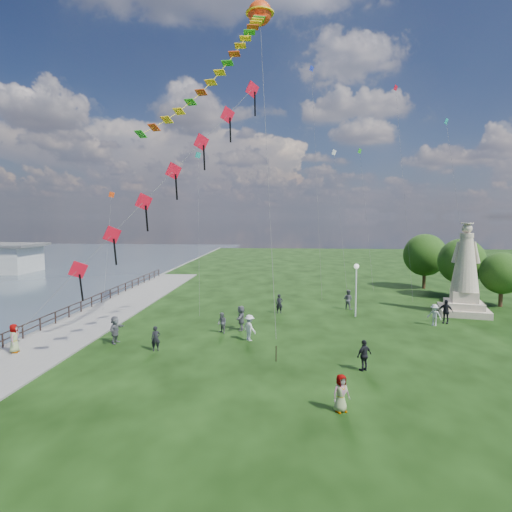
# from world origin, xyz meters

# --- Properties ---
(waterfront) EXTENTS (200.00, 200.00, 1.51)m
(waterfront) POSITION_xyz_m (-15.24, 8.99, -0.06)
(waterfront) COLOR #354150
(waterfront) RESTS_ON ground
(statue) EXTENTS (4.49, 4.49, 7.63)m
(statue) POSITION_xyz_m (15.86, 16.02, 2.88)
(statue) COLOR tan
(statue) RESTS_ON ground
(lamppost) EXTENTS (0.40, 0.40, 4.33)m
(lamppost) POSITION_xyz_m (6.67, 14.37, 3.12)
(lamppost) COLOR silver
(lamppost) RESTS_ON ground
(tree_row) EXTENTS (8.07, 13.78, 6.20)m
(tree_row) POSITION_xyz_m (18.10, 24.80, 3.61)
(tree_row) COLOR #382314
(tree_row) RESTS_ON ground
(person_0) EXTENTS (0.65, 0.54, 1.51)m
(person_0) POSITION_xyz_m (-6.84, 4.43, 0.75)
(person_0) COLOR black
(person_0) RESTS_ON ground
(person_1) EXTENTS (0.81, 0.81, 1.46)m
(person_1) POSITION_xyz_m (-3.42, 8.60, 0.73)
(person_1) COLOR #595960
(person_1) RESTS_ON ground
(person_2) EXTENTS (1.19, 1.20, 1.72)m
(person_2) POSITION_xyz_m (-1.35, 6.98, 0.86)
(person_2) COLOR silver
(person_2) RESTS_ON ground
(person_3) EXTENTS (1.08, 0.97, 1.67)m
(person_3) POSITION_xyz_m (5.18, 1.93, 0.83)
(person_3) COLOR black
(person_3) RESTS_ON ground
(person_4) EXTENTS (0.91, 0.78, 1.59)m
(person_4) POSITION_xyz_m (3.36, -3.00, 0.80)
(person_4) COLOR #595960
(person_4) RESTS_ON ground
(person_5) EXTENTS (0.85, 1.70, 1.78)m
(person_5) POSITION_xyz_m (-9.92, 5.78, 0.89)
(person_5) COLOR #595960
(person_5) RESTS_ON ground
(person_6) EXTENTS (0.63, 0.46, 1.62)m
(person_6) POSITION_xyz_m (0.45, 15.14, 0.81)
(person_6) COLOR black
(person_6) RESTS_ON ground
(person_7) EXTENTS (0.99, 0.91, 1.74)m
(person_7) POSITION_xyz_m (6.44, 17.14, 0.87)
(person_7) COLOR #595960
(person_7) RESTS_ON ground
(person_8) EXTENTS (1.15, 1.06, 1.61)m
(person_8) POSITION_xyz_m (12.09, 11.85, 0.81)
(person_8) COLOR silver
(person_8) RESTS_ON ground
(person_9) EXTENTS (1.20, 1.01, 1.83)m
(person_9) POSITION_xyz_m (13.18, 12.63, 0.91)
(person_9) COLOR black
(person_9) RESTS_ON ground
(person_10) EXTENTS (0.69, 0.94, 1.72)m
(person_10) POSITION_xyz_m (-15.00, 3.18, 0.86)
(person_10) COLOR #595960
(person_10) RESTS_ON ground
(person_11) EXTENTS (0.73, 1.66, 1.78)m
(person_11) POSITION_xyz_m (-2.19, 9.53, 0.89)
(person_11) COLOR #595960
(person_11) RESTS_ON ground
(red_kite_train) EXTENTS (12.72, 9.35, 16.84)m
(red_kite_train) POSITION_xyz_m (-5.79, 4.63, 10.47)
(red_kite_train) COLOR black
(red_kite_train) RESTS_ON ground
(serpent_kite) EXTENTS (7.34, 13.05, 24.33)m
(serpent_kite) POSITION_xyz_m (-1.17, 13.05, 23.19)
(serpent_kite) COLOR black
(serpent_kite) RESTS_ON ground
(small_kites) EXTENTS (33.01, 18.12, 23.74)m
(small_kites) POSITION_xyz_m (4.25, 23.03, 13.45)
(small_kites) COLOR teal
(small_kites) RESTS_ON ground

